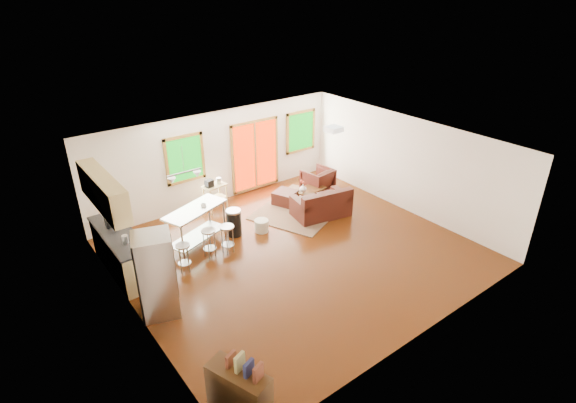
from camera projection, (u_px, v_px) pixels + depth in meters
floor at (296, 252)px, 10.53m from camera, size 7.50×7.00×0.02m
ceiling at (297, 146)px, 9.36m from camera, size 7.50×7.00×0.02m
back_wall at (218, 157)px, 12.44m from camera, size 7.50×0.02×2.60m
left_wall at (129, 260)px, 7.91m from camera, size 0.02×7.00×2.60m
right_wall at (407, 164)px, 11.98m from camera, size 0.02×7.00×2.60m
front_wall at (427, 277)px, 7.44m from camera, size 7.50×0.02×2.60m
window_left at (185, 159)px, 11.78m from camera, size 1.10×0.05×1.30m
french_doors at (255, 155)px, 13.15m from camera, size 1.60×0.05×2.10m
window_right at (301, 131)px, 13.89m from camera, size 1.10×0.05×1.30m
rug at (301, 208)px, 12.50m from camera, size 3.13×2.81×0.03m
loveseat at (322, 205)px, 11.98m from camera, size 1.61×1.09×0.79m
coffee_table at (310, 190)px, 12.85m from camera, size 0.95×0.64×0.35m
armchair at (318, 179)px, 13.33m from camera, size 0.87×0.82×0.81m
ottoman at (285, 198)px, 12.68m from camera, size 0.76×0.76×0.39m
pouf at (262, 226)px, 11.32m from camera, size 0.39×0.39×0.31m
vase at (303, 187)px, 12.51m from camera, size 0.27×0.27×0.35m
cabinets at (116, 234)px, 9.43m from camera, size 0.64×2.24×2.30m
refrigerator at (157, 275)px, 8.27m from camera, size 0.85×0.84×1.69m
island at (196, 220)px, 10.47m from camera, size 1.69×1.14×1.00m
cup at (204, 205)px, 10.44m from camera, size 0.13×0.10×0.13m
bar_stool_a at (183, 252)px, 9.63m from camera, size 0.39×0.39×0.66m
bar_stool_b at (209, 237)px, 10.13m from camera, size 0.36×0.36×0.69m
bar_stool_c at (227, 233)px, 10.28m from camera, size 0.37×0.37×0.70m
trash_can at (234, 222)px, 11.07m from camera, size 0.47×0.47×0.69m
kitchen_cart at (214, 189)px, 12.13m from camera, size 0.68×0.50×0.95m
bookshelf at (239, 393)px, 6.41m from camera, size 0.67×1.02×1.12m
ceiling_flush at (334, 129)px, 10.69m from camera, size 0.35×0.35×0.12m
pendant_light at (185, 177)px, 9.72m from camera, size 0.80×0.18×0.79m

